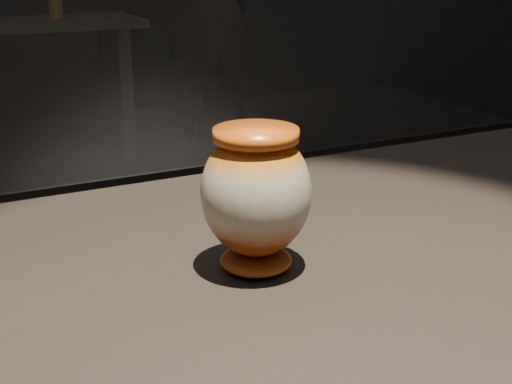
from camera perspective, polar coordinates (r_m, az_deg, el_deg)
main_vase at (r=0.95m, az=0.00°, el=-0.21°), size 0.17×0.17×0.20m
back_vase_right at (r=4.69m, az=-15.71°, el=13.96°), size 0.08×0.08×0.12m
visitor at (r=5.09m, az=-3.52°, el=14.59°), size 0.70×0.48×1.85m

